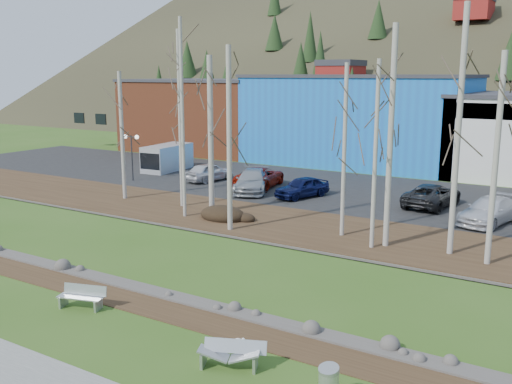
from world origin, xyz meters
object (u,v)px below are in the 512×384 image
Objects in this scene: street_lamp at (131,145)px; van_grey at (166,158)px; car_4 at (302,187)px; car_1 at (257,178)px; seagull at (239,341)px; car_2 at (260,177)px; bench_intact at (82,297)px; car_3 at (252,181)px; car_0 at (209,172)px; car_6 at (489,211)px; bench_damaged at (231,354)px; car_5 at (432,195)px.

street_lamp is 5.36m from van_grey.
car_1 is at bearing -179.71° from car_4.
car_2 is (-12.33, 21.68, 0.72)m from seagull.
bench_intact is 0.33× the size of car_3.
street_lamp is at bearing -155.60° from car_4.
car_0 is 0.86× the size of car_6.
bench_intact reaches higher than seagull.
car_3 is at bearing -2.32° from street_lamp.
car_0 is at bearing -172.24° from car_6.
seagull is at bearing 108.84° from car_2.
bench_intact is 0.33× the size of car_2.
street_lamp is 6.38m from car_0.
car_6 is at bearing -13.97° from van_grey.
street_lamp is 0.69× the size of van_grey.
van_grey reaches higher than seagull.
car_3 is at bearing -159.06° from car_4.
bench_damaged is 26.25m from car_2.
car_0 is (-10.48, 22.22, 0.43)m from bench_intact.
bench_intact reaches higher than bench_damaged.
car_5 reaches higher than car_4.
street_lamp reaches higher than car_5.
car_1 is 4.70m from car_4.
seagull is 24.97m from car_1.
car_6 is at bearing 161.37° from car_2.
car_1 is at bearing 84.84° from car_3.
car_5 is at bearing -9.25° from van_grey.
bench_intact is 22.89m from car_1.
van_grey is (-0.83, 5.00, -1.73)m from street_lamp.
car_0 is at bearing -23.26° from van_grey.
street_lamp is 10.56m from car_3.
car_3 is (10.28, 1.22, -2.05)m from street_lamp.
seagull is at bearing 95.55° from car_5.
car_6 is 27.39m from van_grey.
car_2 reaches higher than car_5.
bench_damaged is 4.60× the size of seagull.
car_0 is at bearing 115.72° from seagull.
seagull is at bearing -87.62° from car_6.
car_5 is at bearing 160.37° from car_6.
car_1 reaches higher than bench_damaged.
street_lamp reaches higher than van_grey.
car_1 is 0.95× the size of car_4.
car_6 is at bearing -7.62° from street_lamp.
seagull is 0.08× the size of car_5.
car_6 is (3.82, -2.55, -0.00)m from car_5.
car_0 is 1.03× the size of car_4.
car_5 reaches higher than car_1.
van_grey reaches higher than car_1.
seagull is 33.10m from van_grey.
car_0 is 0.79× the size of car_3.
car_3 is 1.03× the size of van_grey.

